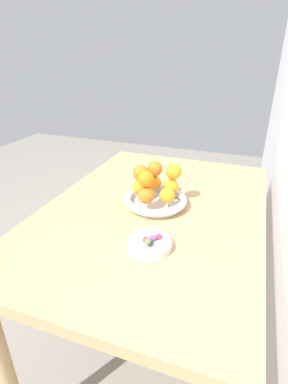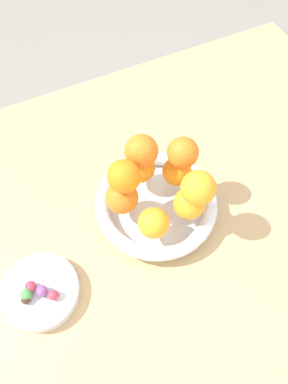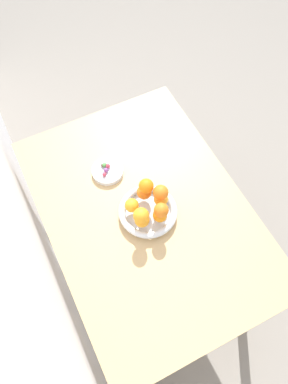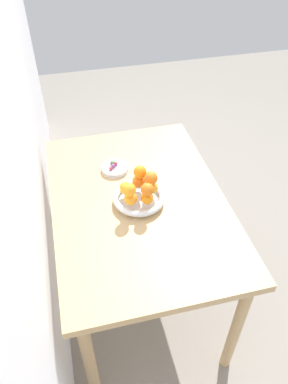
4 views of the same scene
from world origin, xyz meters
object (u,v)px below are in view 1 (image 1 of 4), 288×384
orange_8 (141,173)px  candy_ball_1 (148,242)px  candy_ball_0 (146,240)px  candy_ball_2 (150,244)px  orange_2 (171,186)px  orange_4 (140,187)px  dining_table (154,228)px  orange_7 (174,171)px  candy_dish (149,244)px  candy_ball_4 (153,238)px  fruit_bowl (155,201)px  orange_0 (146,195)px  orange_5 (155,169)px  orange_3 (154,183)px  orange_6 (146,179)px  orange_1 (167,195)px  candy_ball_3 (159,236)px

orange_8 → candy_ball_1: 0.30m
candy_ball_0 → candy_ball_2: (0.01, 0.02, -0.00)m
orange_2 → orange_4: 0.11m
dining_table → orange_2: 0.17m
orange_7 → orange_8: 0.12m
candy_dish → candy_ball_4: (-0.01, 0.01, 0.02)m
fruit_bowl → candy_ball_1: bearing=14.1°
candy_dish → candy_ball_4: candy_ball_4 is taller
dining_table → candy_ball_2: size_ratio=72.45×
dining_table → orange_0: orange_0 is taller
orange_5 → candy_ball_0: (0.31, 0.08, -0.09)m
dining_table → orange_4: bearing=-99.0°
candy_ball_0 → candy_ball_2: candy_ball_0 is taller
orange_3 → candy_ball_0: orange_3 is taller
orange_7 → orange_8: bearing=-64.2°
orange_8 → orange_6: bearing=37.0°
orange_1 → candy_ball_1: size_ratio=2.71×
orange_8 → fruit_bowl: bearing=94.9°
orange_5 → orange_7: size_ratio=0.95×
candy_ball_0 → candy_ball_4: (-0.01, 0.01, 0.00)m
orange_6 → orange_7: size_ratio=0.97×
orange_0 → candy_ball_0: bearing=19.6°
orange_2 → candy_ball_0: 0.30m
fruit_bowl → orange_0: size_ratio=3.94×
dining_table → orange_6: (0.04, -0.02, 0.21)m
orange_1 → orange_3: bearing=-137.8°
orange_3 → orange_8: (0.06, -0.03, 0.06)m
dining_table → orange_4: size_ratio=20.06×
orange_7 → orange_5: bearing=-99.2°
orange_7 → orange_8: size_ratio=1.00×
fruit_bowl → orange_3: orange_3 is taller
orange_7 → orange_4: bearing=-64.6°
orange_3 → orange_8: 0.09m
orange_4 → candy_ball_2: (0.26, 0.13, -0.04)m
candy_ball_1 → orange_1: bearing=-176.7°
orange_0 → orange_7: size_ratio=1.00×
orange_1 → orange_6: (0.02, -0.07, 0.06)m
orange_0 → orange_3: bearing=-175.3°
candy_dish → orange_5: bearing=-164.3°
orange_4 → orange_6: bearing=40.6°
orange_0 → orange_1: bearing=113.8°
orange_0 → orange_3: orange_0 is taller
candy_dish → candy_ball_1: (0.02, 0.00, 0.02)m
orange_0 → candy_ball_2: orange_0 is taller
orange_2 → candy_ball_2: 0.31m
candy_ball_1 → candy_ball_3: bearing=154.9°
orange_5 → orange_8: orange_8 is taller
fruit_bowl → orange_5: size_ratio=4.14×
orange_3 → candy_ball_0: size_ratio=2.91×
candy_ball_0 → candy_ball_1: candy_ball_1 is taller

